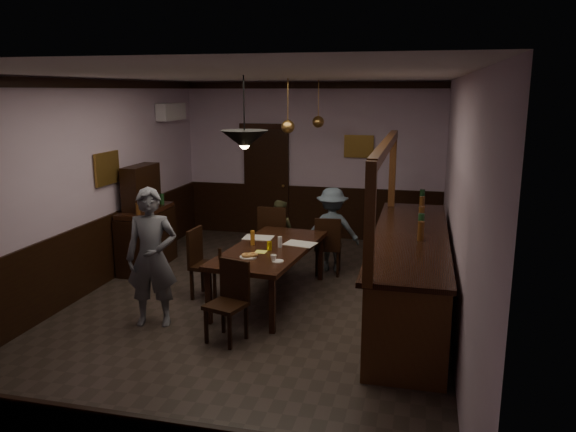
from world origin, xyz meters
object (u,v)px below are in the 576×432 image
(soda_can, at_px, (269,246))
(pendant_brass_mid, at_px, (288,127))
(dining_table, at_px, (270,252))
(chair_far_right, at_px, (328,244))
(chair_near, at_px, (230,297))
(coffee_cup, at_px, (274,258))
(person_standing, at_px, (152,258))
(person_seated_right, at_px, (332,229))
(bar_counter, at_px, (410,272))
(person_seated_left, at_px, (279,232))
(pendant_brass_far, at_px, (318,122))
(chair_side, at_px, (203,260))
(pendant_iron, at_px, (245,140))
(chair_far_left, at_px, (274,235))
(sideboard, at_px, (146,227))

(soda_can, height_order, pendant_brass_mid, pendant_brass_mid)
(dining_table, distance_m, chair_far_right, 1.37)
(chair_near, distance_m, coffee_cup, 0.83)
(person_standing, distance_m, person_seated_right, 3.18)
(pendant_brass_mid, bearing_deg, soda_can, -87.76)
(bar_counter, distance_m, pendant_brass_mid, 2.83)
(person_standing, height_order, person_seated_left, person_standing)
(chair_far_right, height_order, pendant_brass_far, pendant_brass_far)
(pendant_brass_far, bearing_deg, person_seated_left, -116.66)
(soda_can, bearing_deg, bar_counter, 2.16)
(dining_table, relative_size, soda_can, 19.10)
(chair_near, relative_size, soda_can, 7.77)
(chair_side, height_order, soda_can, chair_side)
(chair_near, xyz_separation_m, person_seated_left, (-0.16, 2.91, 0.03))
(coffee_cup, height_order, pendant_iron, pendant_iron)
(person_seated_right, relative_size, coffee_cup, 16.74)
(person_seated_right, xyz_separation_m, soda_can, (-0.58, -1.63, 0.14))
(soda_can, bearing_deg, chair_near, -97.12)
(chair_far_left, bearing_deg, chair_near, 91.19)
(soda_can, bearing_deg, chair_side, 178.29)
(chair_far_right, height_order, coffee_cup, chair_far_right)
(chair_near, bearing_deg, person_seated_right, 91.73)
(dining_table, xyz_separation_m, soda_can, (0.02, -0.14, 0.12))
(sideboard, distance_m, pendant_brass_mid, 2.83)
(chair_far_right, distance_m, person_seated_right, 0.32)
(dining_table, xyz_separation_m, sideboard, (-2.34, 0.92, -0.01))
(chair_far_left, bearing_deg, sideboard, 7.93)
(chair_side, bearing_deg, person_seated_right, -40.71)
(chair_near, height_order, pendant_brass_far, pendant_brass_far)
(chair_far_left, distance_m, pendant_iron, 2.70)
(chair_near, height_order, person_seated_right, person_seated_right)
(pendant_brass_mid, bearing_deg, chair_side, -126.85)
(soda_can, relative_size, bar_counter, 0.03)
(chair_side, relative_size, bar_counter, 0.25)
(chair_far_right, distance_m, chair_side, 2.03)
(chair_far_right, bearing_deg, pendant_iron, 67.01)
(dining_table, height_order, pendant_iron, pendant_iron)
(chair_far_left, height_order, pendant_iron, pendant_iron)
(chair_near, distance_m, pendant_iron, 1.83)
(chair_far_left, bearing_deg, pendant_brass_far, -114.43)
(person_seated_right, relative_size, pendant_brass_mid, 1.65)
(chair_side, relative_size, pendant_brass_far, 1.20)
(pendant_iron, bearing_deg, person_seated_right, 73.24)
(bar_counter, bearing_deg, chair_far_right, 134.74)
(person_standing, height_order, sideboard, person_standing)
(person_seated_right, bearing_deg, soda_can, 63.03)
(chair_near, bearing_deg, person_standing, -173.65)
(coffee_cup, bearing_deg, dining_table, 114.82)
(chair_near, bearing_deg, bar_counter, 48.47)
(person_standing, relative_size, coffee_cup, 21.32)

